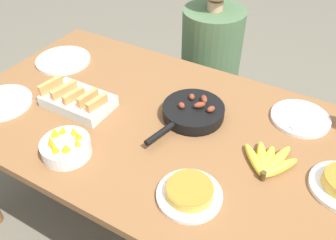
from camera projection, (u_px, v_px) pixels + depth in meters
name	position (u px, v px, depth m)	size (l,w,h in m)	color
ground_plane	(168.00, 228.00, 1.89)	(14.00, 14.00, 0.00)	#666051
dining_table	(168.00, 141.00, 1.47)	(1.78, 0.96, 0.72)	brown
banana_bunch	(268.00, 162.00, 1.24)	(0.21, 0.20, 0.04)	yellow
melon_tray	(77.00, 100.00, 1.49)	(0.29, 0.18, 0.10)	silver
skillet	(193.00, 112.00, 1.44)	(0.25, 0.39, 0.08)	black
frittata_plate_side	(190.00, 193.00, 1.14)	(0.21, 0.21, 0.05)	white
empty_plate_near_front	(63.00, 60.00, 1.79)	(0.27, 0.27, 0.02)	white
empty_plate_far_left	(2.00, 103.00, 1.52)	(0.25, 0.25, 0.02)	white
empty_plate_far_right	(300.00, 118.00, 1.44)	(0.24, 0.24, 0.02)	white
fruit_bowl_mango	(66.00, 146.00, 1.28)	(0.18, 0.18, 0.11)	white
person_figure	(209.00, 79.00, 2.15)	(0.38, 0.38, 1.13)	black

